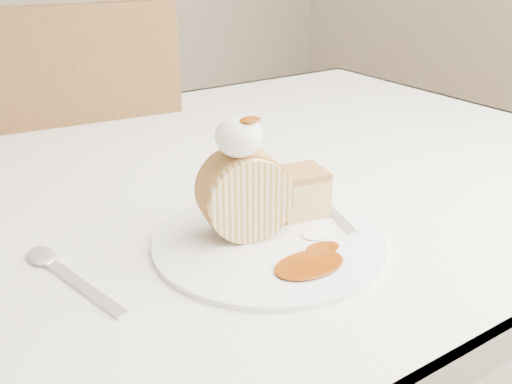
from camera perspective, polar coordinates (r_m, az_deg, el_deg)
table at (r=0.83m, az=-8.03°, el=-4.84°), size 1.40×0.90×0.75m
chair_far at (r=1.27m, az=-18.66°, el=-1.11°), size 0.50×0.50×0.95m
plate at (r=0.62m, az=1.28°, el=-4.96°), size 0.30×0.30×0.01m
roulade_slice at (r=0.61m, az=-1.12°, el=-0.27°), size 0.10×0.07×0.09m
cake_chunk at (r=0.67m, az=4.42°, el=-0.27°), size 0.07×0.06×0.05m
whipped_cream at (r=0.58m, az=-1.74°, el=5.58°), size 0.05×0.05×0.04m
caramel_drizzle at (r=0.57m, az=-0.64°, el=7.74°), size 0.02×0.02×0.01m
caramel_pool at (r=0.57m, az=5.33°, el=-7.21°), size 0.09×0.07×0.00m
fork at (r=0.68m, az=7.78°, el=-2.10°), size 0.06×0.15×0.00m
spoon at (r=0.57m, az=-16.73°, el=-9.18°), size 0.06×0.16×0.00m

